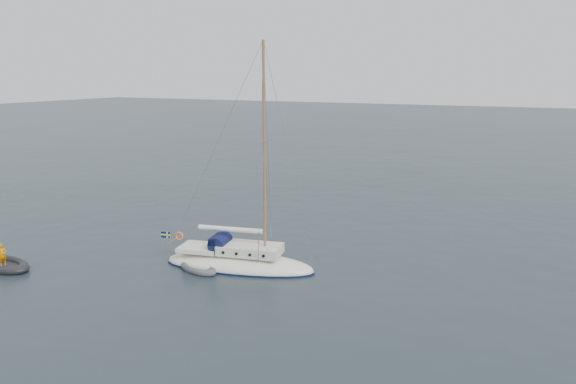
% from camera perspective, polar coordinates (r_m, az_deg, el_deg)
% --- Properties ---
extents(ground, '(300.00, 300.00, 0.00)m').
position_cam_1_polar(ground, '(28.05, 2.99, -8.31)').
color(ground, black).
rests_on(ground, ground).
extents(sailboat, '(8.26, 2.48, 11.76)m').
position_cam_1_polar(sailboat, '(28.69, -5.01, -5.98)').
color(sailboat, beige).
rests_on(sailboat, ground).
extents(dinghy, '(2.44, 1.10, 0.35)m').
position_cam_1_polar(dinghy, '(28.67, -9.12, -7.67)').
color(dinghy, '#4A4A4F').
rests_on(dinghy, ground).
extents(rib, '(3.79, 1.72, 1.32)m').
position_cam_1_polar(rib, '(32.25, -27.16, -6.52)').
color(rib, black).
rests_on(rib, ground).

